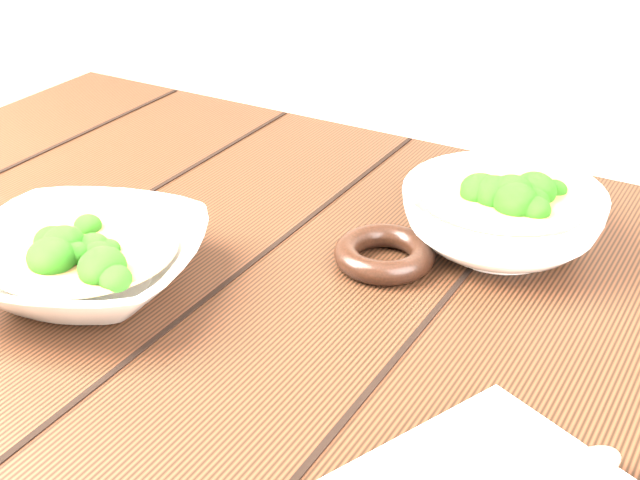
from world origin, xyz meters
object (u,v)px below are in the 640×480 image
(soup_bowl_front, at_px, (84,261))
(trivet, at_px, (384,254))
(table, at_px, (267,367))
(soup_bowl_back, at_px, (502,216))

(soup_bowl_front, xyz_separation_m, trivet, (0.23, 0.19, -0.02))
(table, height_order, trivet, trivet)
(soup_bowl_back, bearing_deg, table, -138.27)
(table, xyz_separation_m, soup_bowl_back, (0.19, 0.17, 0.16))
(soup_bowl_front, bearing_deg, table, 39.87)
(table, relative_size, soup_bowl_back, 4.46)
(soup_bowl_front, bearing_deg, trivet, 38.47)
(soup_bowl_back, xyz_separation_m, trivet, (-0.09, -0.09, -0.02))
(soup_bowl_front, height_order, trivet, soup_bowl_front)
(table, relative_size, trivet, 11.55)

